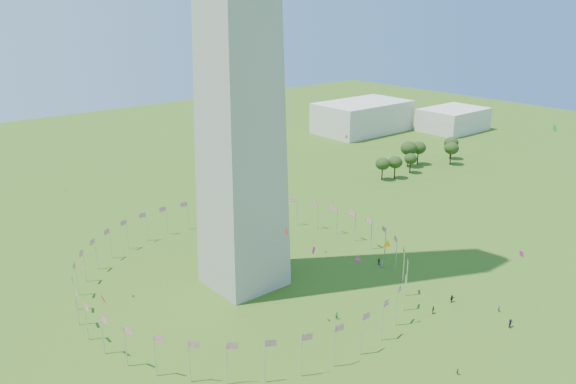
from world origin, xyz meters
name	(u,v)px	position (x,y,z in m)	size (l,w,h in m)	color
ground	(399,379)	(0.00, 0.00, 0.00)	(600.00, 600.00, 0.00)	#2F5012
flag_ring	(244,266)	(0.00, 50.00, 4.50)	(80.24, 80.24, 9.00)	silver
gov_building_east_a	(362,117)	(150.00, 150.00, 8.00)	(50.00, 30.00, 16.00)	beige
gov_building_east_b	(453,119)	(190.00, 120.00, 6.00)	(35.00, 25.00, 12.00)	beige
crowd	(454,349)	(14.80, -1.65, 0.93)	(78.16, 55.96, 1.99)	black
kites_aloft	(325,236)	(5.87, 27.22, 18.44)	(80.52, 85.20, 38.94)	orange
tree_line_east	(419,157)	(116.43, 85.72, 4.87)	(53.17, 16.07, 10.96)	#294617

